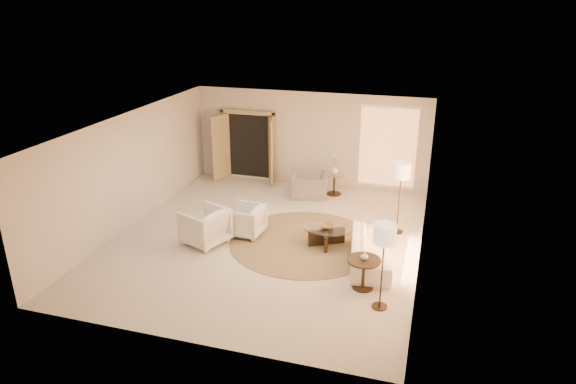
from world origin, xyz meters
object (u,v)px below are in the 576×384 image
(armchair_left, at_px, (245,219))
(end_vase, at_px, (364,256))
(floor_lamp_far, at_px, (385,238))
(bowl, at_px, (327,226))
(end_table, at_px, (364,268))
(accent_chair, at_px, (309,182))
(sofa, at_px, (371,250))
(side_vase, at_px, (335,170))
(coffee_table, at_px, (327,234))
(armchair_right, at_px, (205,225))
(floor_lamp_near, at_px, (401,174))
(side_table, at_px, (334,182))

(armchair_left, relative_size, end_vase, 5.17)
(floor_lamp_far, xyz_separation_m, bowl, (-1.50, 2.20, -0.96))
(end_table, bearing_deg, accent_chair, 116.77)
(sofa, relative_size, side_vase, 9.03)
(floor_lamp_far, bearing_deg, end_table, 124.83)
(coffee_table, height_order, end_vase, end_vase)
(armchair_left, height_order, bowl, armchair_left)
(armchair_right, height_order, accent_chair, armchair_right)
(side_vase, bearing_deg, bowl, -81.33)
(armchair_right, height_order, end_table, armchair_right)
(armchair_right, bearing_deg, accent_chair, 177.27)
(coffee_table, relative_size, end_table, 2.31)
(floor_lamp_near, distance_m, floor_lamp_far, 3.35)
(armchair_left, distance_m, side_vase, 3.56)
(bowl, bearing_deg, end_table, -55.93)
(sofa, xyz_separation_m, coffee_table, (-1.09, 0.56, -0.04))
(floor_lamp_far, bearing_deg, side_table, 110.20)
(coffee_table, xyz_separation_m, end_table, (1.09, -1.62, 0.16))
(armchair_left, xyz_separation_m, bowl, (1.98, 0.01, 0.06))
(accent_chair, height_order, floor_lamp_near, floor_lamp_near)
(sofa, bearing_deg, side_table, 14.53)
(end_table, relative_size, side_vase, 2.87)
(floor_lamp_far, relative_size, bowl, 5.39)
(sofa, distance_m, bowl, 1.24)
(accent_chair, height_order, coffee_table, accent_chair)
(side_vase, bearing_deg, floor_lamp_near, -45.87)
(side_vase, bearing_deg, coffee_table, -81.33)
(side_table, relative_size, side_vase, 2.69)
(floor_lamp_far, bearing_deg, armchair_left, 147.86)
(accent_chair, bearing_deg, side_table, -161.70)
(armchair_left, height_order, accent_chair, accent_chair)
(armchair_right, bearing_deg, coffee_table, 126.15)
(accent_chair, distance_m, floor_lamp_far, 5.73)
(armchair_left, xyz_separation_m, side_vase, (1.49, 3.21, 0.33))
(sofa, xyz_separation_m, side_table, (-1.58, 3.76, 0.07))
(accent_chair, bearing_deg, end_vase, 103.47)
(armchair_right, height_order, coffee_table, armchair_right)
(coffee_table, bearing_deg, side_table, 98.67)
(sofa, height_order, side_vase, side_vase)
(armchair_right, bearing_deg, floor_lamp_far, 92.03)
(armchair_left, distance_m, accent_chair, 2.94)
(armchair_right, bearing_deg, floor_lamp_near, 135.35)
(sofa, height_order, side_table, side_table)
(coffee_table, bearing_deg, end_vase, -55.93)
(end_vase, bearing_deg, end_table, -26.57)
(sofa, relative_size, armchair_right, 2.24)
(accent_chair, height_order, bowl, accent_chair)
(end_table, bearing_deg, end_vase, 153.43)
(coffee_table, xyz_separation_m, floor_lamp_near, (1.50, 1.15, 1.23))
(side_table, xyz_separation_m, floor_lamp_near, (1.99, -2.05, 1.13))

